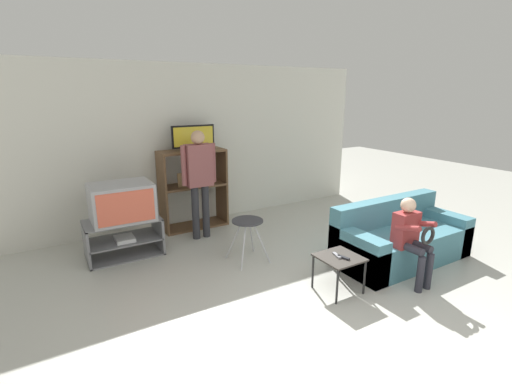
% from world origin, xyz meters
% --- Properties ---
extents(ground_plane, '(18.00, 18.00, 0.00)m').
position_xyz_m(ground_plane, '(0.00, 0.00, 0.00)').
color(ground_plane, '#B7B7AD').
extents(wall_back, '(6.40, 0.06, 2.60)m').
position_xyz_m(wall_back, '(0.00, 3.96, 1.30)').
color(wall_back, silver).
rests_on(wall_back, ground_plane).
extents(tv_stand, '(0.97, 0.56, 0.51)m').
position_xyz_m(tv_stand, '(-1.48, 3.09, 0.25)').
color(tv_stand, slate).
rests_on(tv_stand, ground_plane).
extents(television_main, '(0.78, 0.59, 0.50)m').
position_xyz_m(television_main, '(-1.46, 3.08, 0.76)').
color(television_main, '#9E9EA3').
rests_on(television_main, tv_stand).
extents(media_shelf, '(1.04, 0.44, 1.27)m').
position_xyz_m(media_shelf, '(-0.24, 3.67, 0.65)').
color(media_shelf, brown).
rests_on(media_shelf, ground_plane).
extents(television_flat, '(0.69, 0.20, 0.39)m').
position_xyz_m(television_flat, '(-0.20, 3.67, 1.45)').
color(television_flat, black).
rests_on(television_flat, media_shelf).
extents(folding_stool, '(0.45, 0.45, 0.57)m').
position_xyz_m(folding_stool, '(-0.12, 2.09, 0.48)').
color(folding_stool, '#B7B7BC').
rests_on(folding_stool, ground_plane).
extents(snack_table, '(0.45, 0.45, 0.41)m').
position_xyz_m(snack_table, '(0.37, 0.91, 0.36)').
color(snack_table, '#38332D').
rests_on(snack_table, ground_plane).
extents(remote_control_black, '(0.07, 0.15, 0.02)m').
position_xyz_m(remote_control_black, '(0.38, 0.86, 0.42)').
color(remote_control_black, '#232328').
rests_on(remote_control_black, snack_table).
extents(remote_control_white, '(0.07, 0.15, 0.02)m').
position_xyz_m(remote_control_white, '(0.35, 0.93, 0.42)').
color(remote_control_white, gray).
rests_on(remote_control_white, snack_table).
extents(couch, '(1.84, 0.81, 0.77)m').
position_xyz_m(couch, '(1.64, 1.12, 0.27)').
color(couch, teal).
rests_on(couch, ground_plane).
extents(person_standing_adult, '(0.53, 0.20, 1.63)m').
position_xyz_m(person_standing_adult, '(-0.33, 3.16, 0.99)').
color(person_standing_adult, '#2D2D33').
rests_on(person_standing_adult, ground_plane).
extents(person_seated_child, '(0.33, 0.43, 1.00)m').
position_xyz_m(person_seated_child, '(1.20, 0.65, 0.59)').
color(person_seated_child, '#2D2D38').
rests_on(person_seated_child, ground_plane).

